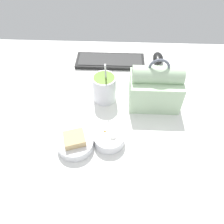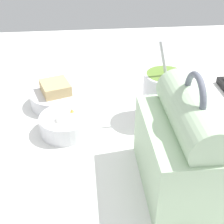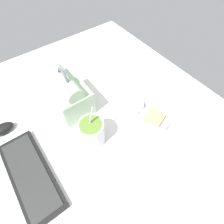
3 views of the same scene
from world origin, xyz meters
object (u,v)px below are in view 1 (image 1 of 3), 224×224
Objects in this scene: computer_mouse at (158,58)px; lunch_bag at (155,88)px; keyboard at (110,61)px; bento_bowl_sandwich at (75,143)px; bento_bowl_snacks at (109,138)px; soup_cup at (104,88)px.

lunch_bag is at bearing -99.60° from computer_mouse.
bento_bowl_sandwich is at bearing -100.98° from keyboard.
bento_bowl_snacks is (1.73, -49.26, 1.20)cm from keyboard.
soup_cup is at bearing -92.45° from keyboard.
lunch_bag is 31.54cm from computer_mouse.
bento_bowl_snacks is at bearing -130.17° from lunch_bag.
bento_bowl_sandwich is at bearing -167.39° from bento_bowl_snacks.
soup_cup reaches higher than keyboard.
keyboard is at bearing 125.32° from lunch_bag.
computer_mouse is at bearing 57.27° from bento_bowl_sandwich.
computer_mouse is at bearing 48.12° from soup_cup.
soup_cup is at bearing 70.60° from bento_bowl_sandwich.
keyboard is at bearing 79.02° from bento_bowl_sandwich.
lunch_bag is at bearing -54.68° from keyboard.
bento_bowl_sandwich is 64.70cm from computer_mouse.
lunch_bag is 1.95× the size of bento_bowl_snacks.
lunch_bag reaches higher than bento_bowl_sandwich.
bento_bowl_snacks is 1.19× the size of computer_mouse.
soup_cup is at bearing 97.19° from bento_bowl_snacks.
lunch_bag is 1.12× the size of soup_cup.
computer_mouse is at bearing 65.88° from bento_bowl_snacks.
bento_bowl_sandwich is at bearing -109.40° from soup_cup.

